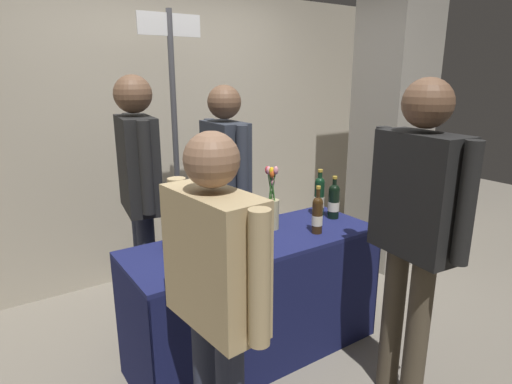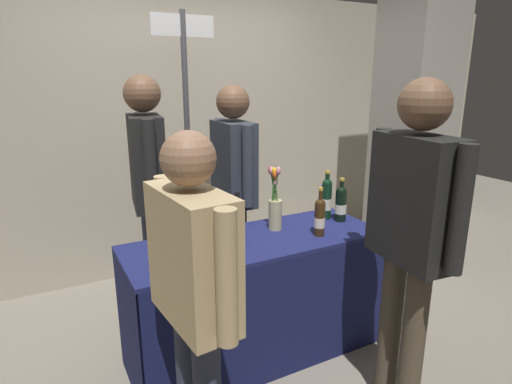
# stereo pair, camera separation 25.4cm
# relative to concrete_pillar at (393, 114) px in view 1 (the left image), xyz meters

# --- Properties ---
(ground_plane) EXTENTS (12.00, 12.00, 0.00)m
(ground_plane) POSITION_rel_concrete_pillar_xyz_m (-1.86, -0.53, -1.43)
(ground_plane) COLOR gray
(back_partition) EXTENTS (7.77, 0.12, 2.49)m
(back_partition) POSITION_rel_concrete_pillar_xyz_m (-1.86, 1.06, -0.18)
(back_partition) COLOR #B2A893
(back_partition) RESTS_ON ground_plane
(concrete_pillar) EXTENTS (0.54, 0.54, 2.86)m
(concrete_pillar) POSITION_rel_concrete_pillar_xyz_m (0.00, 0.00, 0.00)
(concrete_pillar) COLOR gray
(concrete_pillar) RESTS_ON ground_plane
(tasting_table) EXTENTS (1.61, 0.60, 0.80)m
(tasting_table) POSITION_rel_concrete_pillar_xyz_m (-1.86, -0.53, -0.89)
(tasting_table) COLOR #191E51
(tasting_table) RESTS_ON ground_plane
(featured_wine_bottle) EXTENTS (0.07, 0.07, 0.34)m
(featured_wine_bottle) POSITION_rel_concrete_pillar_xyz_m (-2.37, -0.39, -0.48)
(featured_wine_bottle) COLOR #38230F
(featured_wine_bottle) RESTS_ON tasting_table
(display_bottle_0) EXTENTS (0.08, 0.08, 0.30)m
(display_bottle_0) POSITION_rel_concrete_pillar_xyz_m (-1.19, -0.51, -0.50)
(display_bottle_0) COLOR black
(display_bottle_0) RESTS_ON tasting_table
(display_bottle_1) EXTENTS (0.08, 0.08, 0.34)m
(display_bottle_1) POSITION_rel_concrete_pillar_xyz_m (-2.02, -0.60, -0.49)
(display_bottle_1) COLOR #192333
(display_bottle_1) RESTS_ON tasting_table
(display_bottle_2) EXTENTS (0.08, 0.08, 0.30)m
(display_bottle_2) POSITION_rel_concrete_pillar_xyz_m (-2.22, -0.58, -0.50)
(display_bottle_2) COLOR black
(display_bottle_2) RESTS_ON tasting_table
(display_bottle_3) EXTENTS (0.07, 0.07, 0.34)m
(display_bottle_3) POSITION_rel_concrete_pillar_xyz_m (-1.24, -0.42, -0.48)
(display_bottle_3) COLOR black
(display_bottle_3) RESTS_ON tasting_table
(display_bottle_4) EXTENTS (0.07, 0.07, 0.31)m
(display_bottle_4) POSITION_rel_concrete_pillar_xyz_m (-1.48, -0.66, -0.50)
(display_bottle_4) COLOR #38230F
(display_bottle_4) RESTS_ON tasting_table
(wine_glass_near_vendor) EXTENTS (0.07, 0.07, 0.13)m
(wine_glass_near_vendor) POSITION_rel_concrete_pillar_xyz_m (-2.10, -0.45, -0.54)
(wine_glass_near_vendor) COLOR silver
(wine_glass_near_vendor) RESTS_ON tasting_table
(flower_vase) EXTENTS (0.09, 0.10, 0.42)m
(flower_vase) POSITION_rel_concrete_pillar_xyz_m (-1.67, -0.44, -0.48)
(flower_vase) COLOR tan
(flower_vase) RESTS_ON tasting_table
(vendor_presenter) EXTENTS (0.23, 0.56, 1.71)m
(vendor_presenter) POSITION_rel_concrete_pillar_xyz_m (-1.74, 0.04, -0.40)
(vendor_presenter) COLOR black
(vendor_presenter) RESTS_ON ground_plane
(vendor_assistant) EXTENTS (0.28, 0.61, 1.78)m
(vendor_assistant) POSITION_rel_concrete_pillar_xyz_m (-2.33, 0.17, -0.34)
(vendor_assistant) COLOR #2D3347
(vendor_assistant) RESTS_ON ground_plane
(taster_foreground_right) EXTENTS (0.26, 0.62, 1.77)m
(taster_foreground_right) POSITION_rel_concrete_pillar_xyz_m (-1.41, -1.32, -0.35)
(taster_foreground_right) COLOR #4C4233
(taster_foreground_right) RESTS_ON ground_plane
(taster_foreground_left) EXTENTS (0.25, 0.64, 1.58)m
(taster_foreground_left) POSITION_rel_concrete_pillar_xyz_m (-2.49, -1.18, -0.48)
(taster_foreground_left) COLOR #2D3347
(taster_foreground_left) RESTS_ON ground_plane
(booth_signpost) EXTENTS (0.48, 0.04, 2.23)m
(booth_signpost) POSITION_rel_concrete_pillar_xyz_m (-1.93, 0.46, -0.10)
(booth_signpost) COLOR #47474C
(booth_signpost) RESTS_ON ground_plane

